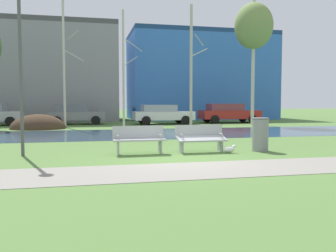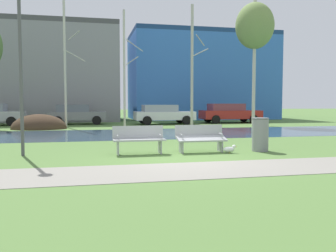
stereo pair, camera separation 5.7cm
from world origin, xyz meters
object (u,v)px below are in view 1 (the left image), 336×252
Objects in this scene: parked_hatch_third_white at (162,114)px; parked_wagon_fourth_red at (228,113)px; bench_right at (201,138)px; parked_sedan_second_grey at (75,114)px; trash_bin at (260,134)px; bench_left at (139,139)px; streetlamp at (20,43)px; seagull at (230,149)px.

parked_wagon_fourth_red reaches higher than parked_hatch_third_white.
parked_sedan_second_grey is at bearing 105.77° from bench_right.
trash_bin is 0.23× the size of parked_wagon_fourth_red.
parked_wagon_fourth_red is at bearing -2.40° from parked_sedan_second_grey.
bench_right is at bearing 0.00° from bench_left.
streetlamp reaches higher than parked_sedan_second_grey.
parked_wagon_fourth_red reaches higher than parked_sedan_second_grey.
parked_sedan_second_grey reaches higher than bench_left.
bench_right is at bearing -4.13° from streetlamp.
bench_left is 4.50m from streetlamp.
bench_right is 2.00m from trash_bin.
seagull is 0.10× the size of parked_wagon_fourth_red.
parked_wagon_fourth_red is at bearing 64.89° from bench_right.
bench_left is 0.40× the size of parked_sedan_second_grey.
streetlamp is (-5.45, 0.39, 2.86)m from bench_right.
bench_left is 17.80m from parked_wagon_fourth_red.
parked_hatch_third_white is at bearing 86.44° from seagull.
bench_right is 1.46× the size of trash_bin.
parked_sedan_second_grey is 6.29m from parked_hatch_third_white.
parked_hatch_third_white reaches higher than bench_right.
parked_wagon_fourth_red is at bearing 5.59° from parked_hatch_third_white.
parked_hatch_third_white is at bearing 75.69° from bench_left.
seagull is at bearing -28.09° from bench_right.
parked_hatch_third_white is (0.94, 15.17, 0.62)m from seagull.
trash_bin reaches higher than bench_right.
parked_hatch_third_white is (-0.23, 14.92, 0.19)m from trash_bin.
streetlamp is 19.66m from parked_wagon_fourth_red.
streetlamp is at bearing -93.75° from parked_sedan_second_grey.
bench_left is 1.00× the size of bench_right.
bench_right is 3.49× the size of seagull.
streetlamp reaches higher than seagull.
parked_sedan_second_grey is 11.61m from parked_wagon_fourth_red.
streetlamp is 1.13× the size of parked_hatch_third_white.
bench_right is at bearing -115.11° from parked_wagon_fourth_red.
bench_left is 3.49× the size of seagull.
parked_sedan_second_grey reaches higher than seagull.
bench_left is 1.46× the size of trash_bin.
trash_bin is (1.99, -0.18, 0.10)m from bench_right.
bench_right reaches higher than seagull.
parked_sedan_second_grey reaches higher than bench_right.
streetlamp reaches higher than parked_wagon_fourth_red.
bench_right is (2.00, 0.00, 0.00)m from bench_left.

